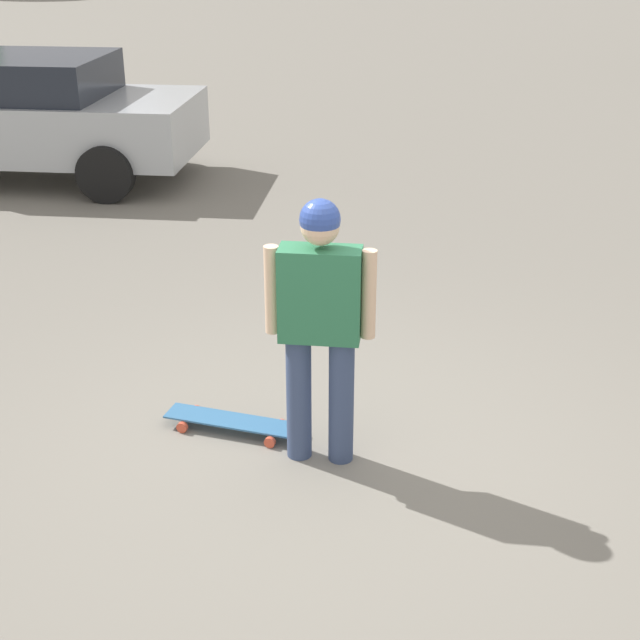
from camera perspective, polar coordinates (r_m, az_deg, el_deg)
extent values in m
plane|color=gray|center=(5.46, 0.00, -8.71)|extent=(220.00, 220.00, 0.00)
cylinder|color=#38476B|center=(5.27, -1.37, -5.00)|extent=(0.15, 0.15, 0.79)
cylinder|color=#38476B|center=(5.25, 1.38, -5.17)|extent=(0.15, 0.15, 0.79)
cube|color=#2D724C|center=(4.96, 0.00, 1.65)|extent=(0.22, 0.47, 0.55)
cylinder|color=beige|center=(5.00, -3.10, 1.94)|extent=(0.08, 0.08, 0.52)
cylinder|color=beige|center=(4.93, 3.14, 1.64)|extent=(0.08, 0.08, 0.52)
sphere|color=beige|center=(4.82, 0.00, 6.04)|extent=(0.21, 0.21, 0.21)
sphere|color=#2D4799|center=(4.81, 0.00, 6.46)|extent=(0.23, 0.23, 0.23)
cube|color=#336693|center=(5.70, -5.67, -6.41)|extent=(0.31, 0.89, 0.01)
cylinder|color=#D14C33|center=(5.75, -8.81, -6.80)|extent=(0.04, 0.07, 0.07)
cylinder|color=#D14C33|center=(5.92, -7.91, -5.77)|extent=(0.04, 0.07, 0.07)
cylinder|color=#D14C33|center=(5.54, -3.23, -7.81)|extent=(0.04, 0.07, 0.07)
cylinder|color=#D14C33|center=(5.71, -2.47, -6.71)|extent=(0.04, 0.07, 0.07)
cube|color=#ADB2B7|center=(11.73, -18.37, 11.82)|extent=(2.03, 4.26, 0.69)
cube|color=#1E232D|center=(11.59, -18.27, 14.63)|extent=(1.73, 1.96, 0.47)
cylinder|color=black|center=(10.50, -13.56, 9.06)|extent=(0.23, 0.66, 0.65)
cylinder|color=black|center=(12.19, -10.76, 11.39)|extent=(0.23, 0.66, 0.65)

